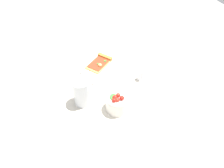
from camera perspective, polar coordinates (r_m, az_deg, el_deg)
name	(u,v)px	position (r m, az deg, el deg)	size (l,w,h in m)	color
ground_plane	(101,73)	(1.10, -3.04, 2.93)	(2.40, 2.40, 0.00)	beige
plate	(105,68)	(1.12, -1.90, 4.45)	(0.27, 0.27, 0.01)	white
pizza_slice_main	(100,62)	(1.14, -3.24, 5.97)	(0.16, 0.15, 0.03)	#E5B256
salad_bowl	(117,103)	(0.90, 1.51, -5.14)	(0.10, 0.10, 0.09)	white
soda_glass	(82,93)	(0.93, -8.18, -2.41)	(0.08, 0.08, 0.13)	silver
pepper_shaker	(141,74)	(1.05, 7.93, 2.62)	(0.03, 0.03, 0.07)	silver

